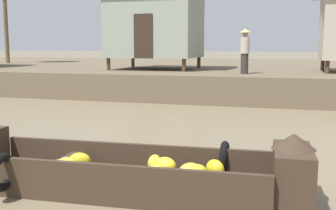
# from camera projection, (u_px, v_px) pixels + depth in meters

# --- Properties ---
(ground_plane) EXTENTS (300.00, 300.00, 0.00)m
(ground_plane) POSITION_uv_depth(u_px,v_px,m) (169.00, 123.00, 10.97)
(ground_plane) COLOR #7A6B51
(riverbank_strip) EXTENTS (160.00, 20.00, 1.02)m
(riverbank_strip) POSITION_uv_depth(u_px,v_px,m) (234.00, 73.00, 23.70)
(riverbank_strip) COLOR brown
(riverbank_strip) RESTS_ON ground
(banana_boat) EXTENTS (5.26, 2.05, 0.95)m
(banana_boat) POSITION_uv_depth(u_px,v_px,m) (121.00, 169.00, 5.80)
(banana_boat) COLOR #3D2D21
(banana_boat) RESTS_ON ground
(stilt_house_mid_left) EXTENTS (4.43, 3.78, 4.34)m
(stilt_house_mid_left) POSITION_uv_depth(u_px,v_px,m) (156.00, 22.00, 18.19)
(stilt_house_mid_left) COLOR #4C3826
(stilt_house_mid_left) RESTS_ON riverbank_strip
(vendor_person) EXTENTS (0.44, 0.44, 1.66)m
(vendor_person) POSITION_uv_depth(u_px,v_px,m) (245.00, 49.00, 15.20)
(vendor_person) COLOR #332D28
(vendor_person) RESTS_ON riverbank_strip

